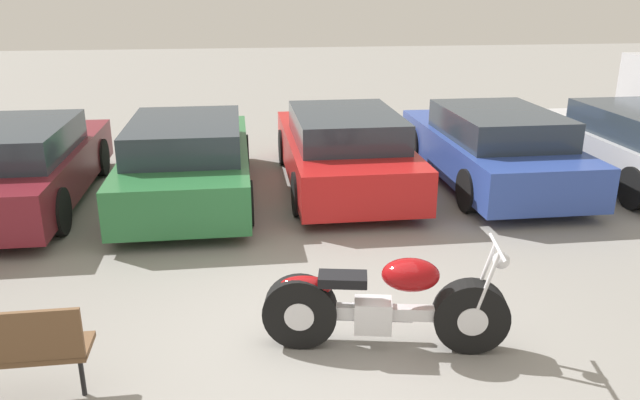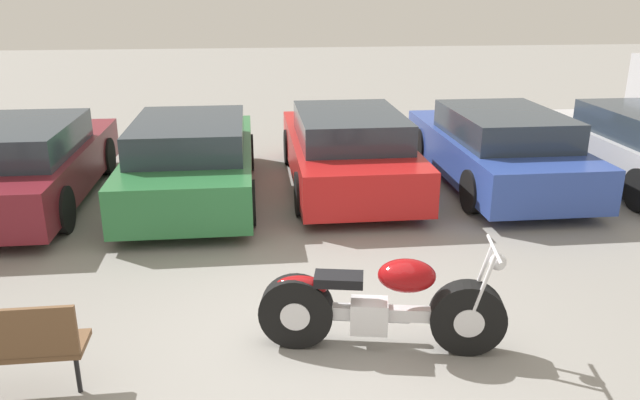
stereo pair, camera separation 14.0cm
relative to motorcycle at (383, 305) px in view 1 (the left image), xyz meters
The scene contains 7 objects.
ground_plane 0.67m from the motorcycle, 164.81° to the left, with size 60.00×60.00×0.00m, color gray.
motorcycle is the anchor object (origin of this frame).
parked_car_maroon 6.50m from the motorcycle, 134.50° to the left, with size 1.92×4.54×1.28m.
parked_car_green 5.08m from the motorcycle, 113.80° to the left, with size 1.92×4.54×1.28m.
parked_car_red 4.99m from the motorcycle, 84.74° to the left, with size 1.92×4.54×1.28m.
parked_car_blue 5.64m from the motorcycle, 58.30° to the left, with size 1.92×4.54×1.28m.
parked_car_silver 7.14m from the motorcycle, 40.00° to the left, with size 1.92×4.54×1.28m.
Camera 1 is at (-0.73, -5.07, 3.18)m, focal length 35.00 mm.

